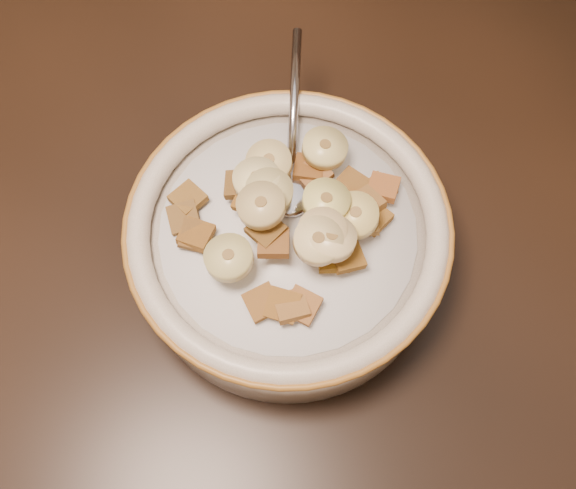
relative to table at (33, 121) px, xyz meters
The scene contains 39 objects.
floor 0.78m from the table, ahead, with size 4.00×4.50×0.10m, color #422816.
table is the anchor object (origin of this frame).
cereal_bowl 0.26m from the table, ahead, with size 0.21×0.21×0.05m, color silver.
milk 0.26m from the table, ahead, with size 0.17×0.17×0.00m, color white.
spoon 0.25m from the table, 13.26° to the left, with size 0.04×0.05×0.01m, color #B0B1BC.
cereal_square_0 0.30m from the table, ahead, with size 0.02×0.02×0.01m, color brown.
cereal_square_1 0.29m from the table, ahead, with size 0.02×0.02×0.01m, color brown.
cereal_square_2 0.30m from the table, 14.38° to the left, with size 0.02×0.02×0.01m, color brown.
cereal_square_3 0.22m from the table, ahead, with size 0.02×0.02×0.01m, color brown.
cereal_square_4 0.27m from the table, ahead, with size 0.02×0.02×0.01m, color brown.
cereal_square_5 0.31m from the table, 11.92° to the left, with size 0.02×0.02×0.01m, color olive.
cereal_square_6 0.23m from the table, ahead, with size 0.02×0.02×0.01m, color brown.
cereal_square_7 0.27m from the table, 15.72° to the left, with size 0.02×0.02×0.01m, color brown.
cereal_square_8 0.27m from the table, ahead, with size 0.02×0.02×0.01m, color brown.
cereal_square_9 0.31m from the table, 17.28° to the left, with size 0.02×0.02×0.01m, color #95551D.
cereal_square_10 0.31m from the table, 13.25° to the left, with size 0.02×0.02×0.01m, color brown.
cereal_square_11 0.31m from the table, ahead, with size 0.02×0.02×0.01m, color #975D25.
cereal_square_12 0.20m from the table, ahead, with size 0.02×0.02×0.01m, color brown.
cereal_square_13 0.30m from the table, ahead, with size 0.02×0.02×0.01m, color #9A6718.
cereal_square_14 0.31m from the table, ahead, with size 0.02×0.02×0.01m, color brown.
cereal_square_15 0.24m from the table, ahead, with size 0.02×0.02×0.01m, color brown.
cereal_square_16 0.31m from the table, 17.75° to the left, with size 0.02×0.02×0.01m, color #964E1C.
cereal_square_17 0.30m from the table, ahead, with size 0.02×0.02×0.01m, color brown.
cereal_square_18 0.26m from the table, 16.40° to the left, with size 0.02×0.02×0.01m, color brown.
cereal_square_19 0.29m from the table, 16.61° to the left, with size 0.02×0.02×0.01m, color brown.
cereal_square_20 0.21m from the table, ahead, with size 0.02×0.02×0.01m, color brown.
cereal_square_21 0.30m from the table, ahead, with size 0.02×0.02×0.01m, color brown.
cereal_square_22 0.23m from the table, ahead, with size 0.02×0.02×0.01m, color #8D5B1A.
banana_slice_0 0.26m from the table, ahead, with size 0.03×0.03×0.01m, color #CEB981.
banana_slice_1 0.27m from the table, 19.53° to the left, with size 0.03×0.03×0.01m, color #FAE794.
banana_slice_2 0.31m from the table, ahead, with size 0.03×0.03×0.01m, color beige.
banana_slice_3 0.31m from the table, 11.01° to the left, with size 0.03×0.03×0.01m, color #EFD67D.
banana_slice_4 0.25m from the table, ahead, with size 0.03×0.03×0.01m, color #FEE99D.
banana_slice_5 0.26m from the table, ahead, with size 0.03×0.03×0.01m, color #CCB87B.
banana_slice_6 0.29m from the table, 10.55° to the left, with size 0.03×0.03×0.01m, color #F7E978.
banana_slice_7 0.30m from the table, ahead, with size 0.03×0.03×0.01m, color #DBBD7F.
banana_slice_8 0.30m from the table, ahead, with size 0.03×0.03×0.01m, color #FBDB94.
banana_slice_9 0.24m from the table, 13.22° to the left, with size 0.03×0.03×0.01m, color #F0D181.
banana_slice_10 0.26m from the table, ahead, with size 0.03×0.03×0.01m, color beige.
Camera 1 is at (0.39, -0.14, 1.24)m, focal length 45.00 mm.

